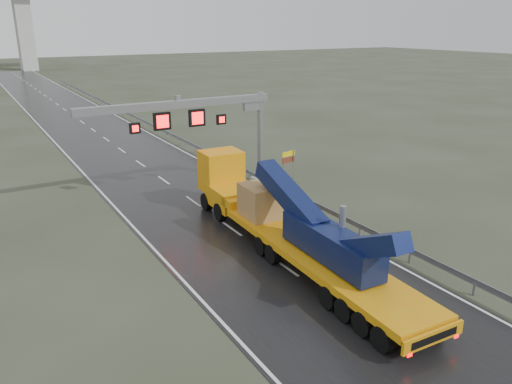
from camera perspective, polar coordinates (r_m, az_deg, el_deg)
ground at (r=24.03m, az=8.77°, el=-12.23°), size 400.00×400.00×0.00m
road at (r=58.60m, az=-16.74°, el=5.78°), size 11.00×200.00×0.02m
guardrail at (r=51.04m, az=-7.29°, el=5.40°), size 0.20×140.00×1.40m
sign_gantry at (r=37.71m, az=-5.80°, el=8.41°), size 14.90×1.20×7.42m
heavy_haul_truck at (r=28.75m, az=2.13°, el=-2.52°), size 3.82×20.67×4.83m
exit_sign_pair at (r=41.05m, az=3.73°, el=3.72°), size 1.41×0.35×2.45m
striped_barrier at (r=37.39m, az=2.47°, el=0.39°), size 0.72×0.51×1.11m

